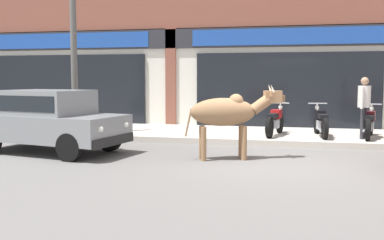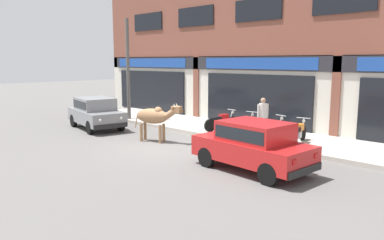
% 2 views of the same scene
% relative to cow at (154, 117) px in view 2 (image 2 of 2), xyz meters
% --- Properties ---
extents(ground_plane, '(90.00, 90.00, 0.00)m').
position_rel_cow_xyz_m(ground_plane, '(1.12, -0.24, -1.01)').
color(ground_plane, '#605E5B').
extents(sidewalk, '(19.00, 3.34, 0.16)m').
position_rel_cow_xyz_m(sidewalk, '(1.12, 3.63, -0.92)').
color(sidewalk, '#B7AFA3').
rests_on(sidewalk, ground).
extents(shop_building, '(23.00, 1.40, 9.11)m').
position_rel_cow_xyz_m(shop_building, '(1.12, 5.55, 3.33)').
color(shop_building, brown).
rests_on(shop_building, ground).
extents(cow, '(2.07, 1.02, 1.61)m').
position_rel_cow_xyz_m(cow, '(0.00, 0.00, 0.00)').
color(cow, '#936B47').
rests_on(cow, ground).
extents(car_0, '(3.81, 2.26, 1.46)m').
position_rel_cow_xyz_m(car_0, '(-4.20, -0.05, -0.19)').
color(car_0, black).
rests_on(car_0, ground).
extents(car_1, '(3.71, 1.87, 1.46)m').
position_rel_cow_xyz_m(car_1, '(5.09, -0.59, -0.19)').
color(car_1, black).
rests_on(car_1, ground).
extents(motorcycle_0, '(0.62, 1.80, 0.88)m').
position_rel_cow_xyz_m(motorcycle_0, '(0.88, 3.07, -0.46)').
color(motorcycle_0, black).
rests_on(motorcycle_0, sidewalk).
extents(motorcycle_1, '(0.52, 1.81, 0.88)m').
position_rel_cow_xyz_m(motorcycle_1, '(2.10, 3.12, -0.46)').
color(motorcycle_1, black).
rests_on(motorcycle_1, sidewalk).
extents(motorcycle_2, '(0.65, 1.79, 0.88)m').
position_rel_cow_xyz_m(motorcycle_2, '(3.34, 3.07, -0.46)').
color(motorcycle_2, black).
rests_on(motorcycle_2, sidewalk).
extents(motorcycle_3, '(0.62, 1.79, 0.88)m').
position_rel_cow_xyz_m(motorcycle_3, '(4.57, 3.05, -0.46)').
color(motorcycle_3, black).
rests_on(motorcycle_3, sidewalk).
extents(pedestrian, '(0.32, 0.47, 1.60)m').
position_rel_cow_xyz_m(pedestrian, '(3.15, 2.84, 0.14)').
color(pedestrian, '#2D2D33').
rests_on(pedestrian, sidewalk).
extents(utility_pole, '(0.18, 0.18, 5.15)m').
position_rel_cow_xyz_m(utility_pole, '(-4.71, 2.26, 1.73)').
color(utility_pole, '#595651').
rests_on(utility_pole, sidewalk).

